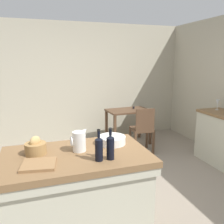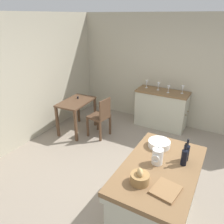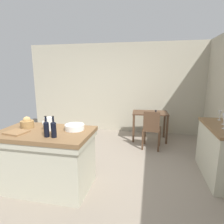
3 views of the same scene
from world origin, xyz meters
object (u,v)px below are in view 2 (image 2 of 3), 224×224
(side_cabinet, at_px, (161,109))
(wine_glass_middle, at_px, (158,85))
(wooden_chair, at_px, (101,116))
(wash_bowl, at_px, (159,144))
(wine_bottle_amber, at_px, (184,156))
(writing_desk, at_px, (76,106))
(wine_glass_left, at_px, (169,88))
(wine_glass_right, at_px, (147,83))
(pitcher, at_px, (157,156))
(cutting_board, at_px, (166,190))
(wine_bottle_dark, at_px, (186,152))
(bread_basket, at_px, (140,178))
(island_table, at_px, (157,194))
(wine_glass_far_left, at_px, (183,88))

(side_cabinet, relative_size, wine_glass_middle, 6.51)
(wooden_chair, height_order, wash_bowl, wash_bowl)
(wine_bottle_amber, relative_size, wine_glass_middle, 1.54)
(writing_desk, xyz_separation_m, wine_glass_left, (1.13, -1.77, 0.39))
(wine_glass_right, bearing_deg, wash_bowl, -155.28)
(side_cabinet, relative_size, wine_bottle_amber, 4.24)
(pitcher, height_order, wine_glass_left, pitcher)
(wooden_chair, relative_size, cutting_board, 3.26)
(writing_desk, xyz_separation_m, cutting_board, (-1.89, -2.62, 0.29))
(cutting_board, relative_size, wine_bottle_dark, 0.95)
(cutting_board, bearing_deg, wooden_chair, 45.85)
(pitcher, relative_size, bread_basket, 1.19)
(side_cabinet, relative_size, writing_desk, 1.31)
(wine_bottle_dark, xyz_separation_m, wine_glass_left, (2.40, 0.90, -0.01))
(wine_bottle_amber, bearing_deg, island_table, 127.20)
(writing_desk, distance_m, wine_bottle_amber, 3.03)
(wash_bowl, bearing_deg, wine_glass_right, 24.72)
(writing_desk, bearing_deg, cutting_board, -125.78)
(wine_glass_left, bearing_deg, wine_bottle_amber, -160.18)
(wooden_chair, relative_size, wash_bowl, 3.11)
(wine_glass_far_left, bearing_deg, wash_bowl, -174.31)
(wine_bottle_amber, xyz_separation_m, wine_glass_far_left, (2.61, 0.61, 0.00))
(bread_basket, xyz_separation_m, wine_glass_right, (3.15, 1.13, 0.06))
(pitcher, distance_m, cutting_board, 0.46)
(wooden_chair, xyz_separation_m, pitcher, (-1.55, -1.77, 0.51))
(pitcher, xyz_separation_m, wine_glass_middle, (2.71, 0.88, 0.03))
(writing_desk, bearing_deg, side_cabinet, -53.91)
(wooden_chair, relative_size, pitcher, 3.82)
(wooden_chair, distance_m, pitcher, 2.40)
(wine_bottle_dark, bearing_deg, wine_bottle_amber, 179.72)
(side_cabinet, distance_m, writing_desk, 2.03)
(island_table, xyz_separation_m, wine_glass_right, (2.78, 1.25, 0.55))
(bread_basket, distance_m, cutting_board, 0.28)
(wash_bowl, relative_size, wine_glass_left, 1.76)
(side_cabinet, xyz_separation_m, cutting_board, (-3.07, -0.99, 0.47))
(pitcher, distance_m, wine_glass_far_left, 2.76)
(wash_bowl, bearing_deg, wine_bottle_dark, -109.99)
(bread_basket, height_order, wine_glass_far_left, same)
(wooden_chair, xyz_separation_m, wash_bowl, (-1.18, -1.67, 0.45))
(wine_bottle_dark, height_order, wine_bottle_amber, wine_bottle_dark)
(wooden_chair, bearing_deg, wine_glass_far_left, -50.30)
(writing_desk, distance_m, wooden_chair, 0.64)
(side_cabinet, distance_m, wooden_chair, 1.52)
(island_table, bearing_deg, wine_glass_right, 24.13)
(wash_bowl, relative_size, wine_bottle_amber, 1.02)
(island_table, xyz_separation_m, wine_glass_middle, (2.75, 0.94, 0.55))
(wash_bowl, relative_size, bread_basket, 1.46)
(side_cabinet, distance_m, wash_bowl, 2.46)
(island_table, relative_size, pitcher, 5.86)
(island_table, bearing_deg, wine_bottle_amber, -52.80)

